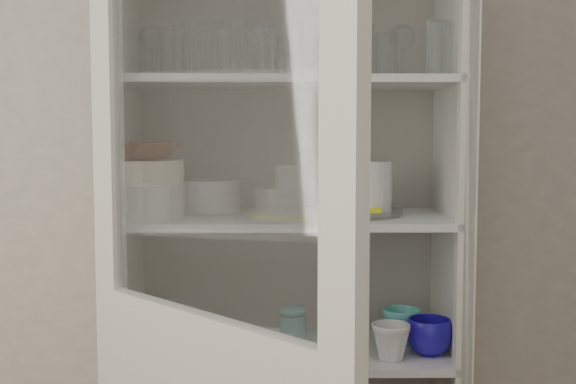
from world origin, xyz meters
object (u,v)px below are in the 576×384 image
at_px(cream_bowl, 145,172).
at_px(white_canister, 178,322).
at_px(plate_stack_front, 145,201).
at_px(glass_platter, 352,212).
at_px(goblet_0, 153,50).
at_px(plate_stack_back, 203,195).
at_px(terracotta_bowl, 145,151).
at_px(mug_white, 391,342).
at_px(goblet_2, 338,50).
at_px(teal_jar, 293,326).
at_px(pantry_cabinet, 288,315).
at_px(grey_bowl_stack, 369,188).
at_px(goblet_3, 402,50).
at_px(mug_blue, 429,337).
at_px(mug_teal, 402,326).
at_px(goblet_1, 287,56).
at_px(yellow_trivet, 352,207).
at_px(white_ramekin, 352,194).
at_px(measuring_cups, 270,349).

height_order(cream_bowl, white_canister, cream_bowl).
relative_size(plate_stack_front, glass_platter, 0.77).
distance_m(goblet_0, glass_platter, 0.78).
relative_size(plate_stack_back, terracotta_bowl, 1.15).
bearing_deg(goblet_0, mug_white, -16.84).
bearing_deg(goblet_2, teal_jar, -166.52).
xyz_separation_m(pantry_cabinet, grey_bowl_stack, (0.24, -0.08, 0.40)).
bearing_deg(terracotta_bowl, goblet_2, 15.06).
distance_m(grey_bowl_stack, mug_white, 0.45).
xyz_separation_m(grey_bowl_stack, teal_jar, (-0.22, 0.06, -0.43)).
distance_m(goblet_2, cream_bowl, 0.69).
bearing_deg(goblet_3, mug_blue, -68.68).
bearing_deg(mug_teal, goblet_0, 175.79).
bearing_deg(goblet_2, goblet_1, -177.80).
distance_m(cream_bowl, mug_white, 0.85).
relative_size(plate_stack_back, yellow_trivet, 1.31).
bearing_deg(glass_platter, goblet_0, 171.60).
xyz_separation_m(goblet_1, white_canister, (-0.33, -0.04, -0.81)).
distance_m(terracotta_bowl, white_canister, 0.54).
relative_size(goblet_1, goblet_2, 0.81).
xyz_separation_m(plate_stack_back, mug_white, (0.56, -0.26, -0.40)).
bearing_deg(terracotta_bowl, plate_stack_back, 54.09).
xyz_separation_m(pantry_cabinet, mug_blue, (0.41, -0.15, -0.03)).
xyz_separation_m(glass_platter, white_canister, (-0.53, 0.05, -0.34)).
height_order(goblet_1, terracotta_bowl, goblet_1).
bearing_deg(goblet_3, mug_teal, -90.17).
relative_size(white_ramekin, white_canister, 1.21).
height_order(plate_stack_front, plate_stack_back, same).
distance_m(terracotta_bowl, glass_platter, 0.63).
height_order(goblet_3, terracotta_bowl, goblet_3).
height_order(mug_teal, white_canister, white_canister).
xyz_separation_m(goblet_3, mug_teal, (-0.00, -0.06, -0.84)).
bearing_deg(goblet_0, yellow_trivet, -8.40).
relative_size(pantry_cabinet, teal_jar, 21.09).
distance_m(terracotta_bowl, white_ramekin, 0.62).
bearing_deg(mug_teal, white_ramekin, -169.63).
distance_m(goblet_2, goblet_3, 0.19).
distance_m(goblet_2, plate_stack_back, 0.61).
height_order(mug_blue, measuring_cups, mug_blue).
distance_m(yellow_trivet, grey_bowl_stack, 0.08).
distance_m(pantry_cabinet, mug_blue, 0.44).
bearing_deg(pantry_cabinet, white_canister, -175.59).
bearing_deg(goblet_2, terracotta_bowl, -164.94).
relative_size(goblet_2, terracotta_bowl, 0.92).
bearing_deg(white_canister, goblet_3, 3.12).
bearing_deg(plate_stack_front, white_ramekin, 6.07).
bearing_deg(plate_stack_front, yellow_trivet, 6.07).
distance_m(cream_bowl, white_canister, 0.49).
xyz_separation_m(measuring_cups, white_canister, (-0.28, 0.13, 0.04)).
bearing_deg(plate_stack_back, terracotta_bowl, -125.91).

